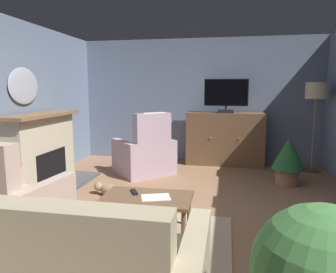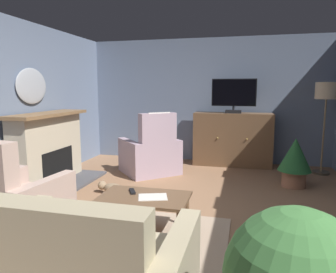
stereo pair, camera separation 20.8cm
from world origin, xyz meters
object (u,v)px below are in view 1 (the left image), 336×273
(armchair_near_window, at_px, (16,209))
(cat, at_px, (109,190))
(tv_remote, at_px, (134,192))
(potted_plant_on_hearth_side, at_px, (288,158))
(floor_lamp, at_px, (316,98))
(television, at_px, (226,95))
(folded_newspaper, at_px, (156,197))
(wall_mirror_oval, at_px, (24,86))
(fireplace, at_px, (43,152))
(coffee_table, at_px, (147,201))
(tv_cabinet, at_px, (225,140))
(armchair_angled_to_table, at_px, (145,155))

(armchair_near_window, height_order, cat, armchair_near_window)
(tv_remote, distance_m, potted_plant_on_hearth_side, 2.82)
(tv_remote, relative_size, armchair_near_window, 0.16)
(armchair_near_window, xyz_separation_m, floor_lamp, (3.66, 3.43, 1.04))
(television, height_order, folded_newspaper, television)
(wall_mirror_oval, xyz_separation_m, potted_plant_on_hearth_side, (4.06, 0.84, -1.14))
(tv_remote, bearing_deg, armchair_near_window, -95.26)
(fireplace, height_order, coffee_table, fireplace)
(tv_remote, bearing_deg, wall_mirror_oval, -148.30)
(coffee_table, xyz_separation_m, tv_remote, (-0.17, 0.08, 0.06))
(folded_newspaper, xyz_separation_m, armchair_near_window, (-1.37, -0.39, -0.08))
(armchair_near_window, distance_m, cat, 1.52)
(wall_mirror_oval, distance_m, tv_remote, 2.68)
(coffee_table, relative_size, folded_newspaper, 3.18)
(fireplace, bearing_deg, wall_mirror_oval, 180.00)
(fireplace, distance_m, folded_newspaper, 2.48)
(fireplace, distance_m, television, 3.53)
(tv_cabinet, distance_m, tv_remote, 3.34)
(tv_remote, bearing_deg, folded_newspaper, 40.49)
(coffee_table, bearing_deg, armchair_near_window, -162.48)
(tv_cabinet, distance_m, cat, 2.80)
(armchair_near_window, xyz_separation_m, cat, (0.43, 1.44, -0.24))
(fireplace, relative_size, folded_newspaper, 5.45)
(fireplace, xyz_separation_m, potted_plant_on_hearth_side, (3.82, 0.84, -0.11))
(potted_plant_on_hearth_side, relative_size, cat, 1.20)
(armchair_angled_to_table, distance_m, floor_lamp, 3.28)
(wall_mirror_oval, distance_m, cat, 2.08)
(tv_remote, height_order, folded_newspaper, tv_remote)
(coffee_table, bearing_deg, tv_cabinet, 76.70)
(coffee_table, distance_m, armchair_angled_to_table, 2.39)
(television, relative_size, armchair_angled_to_table, 0.68)
(coffee_table, relative_size, armchair_near_window, 0.88)
(potted_plant_on_hearth_side, bearing_deg, armchair_near_window, -140.74)
(television, height_order, tv_remote, television)
(fireplace, xyz_separation_m, television, (2.80, 1.96, 0.87))
(tv_cabinet, height_order, folded_newspaper, tv_cabinet)
(folded_newspaper, distance_m, armchair_angled_to_table, 2.43)
(armchair_angled_to_table, distance_m, cat, 1.31)
(fireplace, xyz_separation_m, cat, (1.18, -0.23, -0.46))
(armchair_near_window, distance_m, potted_plant_on_hearth_side, 3.96)
(tv_cabinet, distance_m, coffee_table, 3.38)
(wall_mirror_oval, xyz_separation_m, tv_cabinet, (3.05, 2.02, -1.07))
(tv_cabinet, height_order, armchair_near_window, armchair_near_window)
(coffee_table, bearing_deg, wall_mirror_oval, 150.82)
(armchair_near_window, bearing_deg, armchair_angled_to_table, 76.79)
(tv_remote, xyz_separation_m, potted_plant_on_hearth_side, (1.96, 2.02, 0.02))
(fireplace, relative_size, floor_lamp, 0.99)
(tv_remote, bearing_deg, television, 134.39)
(cat, height_order, floor_lamp, floor_lamp)
(potted_plant_on_hearth_side, bearing_deg, armchair_angled_to_table, 175.33)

